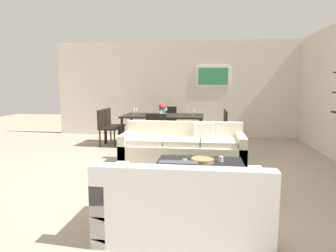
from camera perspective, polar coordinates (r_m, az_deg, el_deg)
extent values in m
plane|color=tan|center=(5.33, 1.74, -8.35)|extent=(18.00, 18.00, 0.00)
cube|color=silver|center=(8.62, 6.11, 6.94)|extent=(8.40, 0.06, 2.70)
cube|color=white|center=(8.58, 8.56, 9.30)|extent=(0.96, 0.02, 0.58)
cube|color=#338C59|center=(8.56, 8.56, 9.31)|extent=(0.81, 0.01, 0.47)
cube|color=beige|center=(5.56, 2.80, -5.43)|extent=(2.21, 0.90, 0.42)
cube|color=beige|center=(5.84, 3.12, -0.87)|extent=(2.21, 0.16, 0.36)
cube|color=beige|center=(5.71, -7.65, -4.20)|extent=(0.14, 0.90, 0.60)
cube|color=beige|center=(5.55, 13.58, -4.70)|extent=(0.14, 0.90, 0.60)
cube|color=beige|center=(5.55, -3.87, -2.71)|extent=(0.62, 0.70, 0.10)
cube|color=beige|center=(5.46, 2.79, -2.87)|extent=(0.62, 0.70, 0.10)
cube|color=beige|center=(5.45, 9.57, -3.00)|extent=(0.62, 0.70, 0.10)
cube|color=white|center=(5.65, 6.78, -1.22)|extent=(0.37, 0.16, 0.36)
cube|color=white|center=(3.17, 3.05, -15.98)|extent=(1.63, 0.90, 0.42)
cube|color=white|center=(2.68, 2.50, -11.54)|extent=(1.63, 0.16, 0.36)
cube|color=white|center=(3.17, 17.10, -14.54)|extent=(0.14, 0.90, 0.60)
cube|color=white|center=(3.27, -10.50, -13.62)|extent=(0.14, 0.90, 0.60)
cube|color=white|center=(3.10, 9.51, -11.42)|extent=(0.66, 0.70, 0.10)
cube|color=white|center=(3.15, -3.13, -11.03)|extent=(0.66, 0.70, 0.10)
cube|color=#4C4C56|center=(2.85, 2.00, -10.31)|extent=(0.37, 0.14, 0.36)
cube|color=black|center=(4.37, 6.02, -9.46)|extent=(1.24, 0.92, 0.38)
cylinder|color=#99844C|center=(4.36, 6.54, -6.54)|extent=(0.33, 0.33, 0.05)
torus|color=#99844C|center=(4.36, 6.55, -6.20)|extent=(0.33, 0.33, 0.02)
cylinder|color=silver|center=(4.44, 10.01, -6.18)|extent=(0.07, 0.07, 0.08)
sphere|color=#669E2D|center=(4.24, 3.17, -6.70)|extent=(0.08, 0.08, 0.08)
cube|color=black|center=(7.32, -0.90, 1.95)|extent=(1.95, 1.03, 0.04)
cylinder|color=black|center=(7.12, -8.71, -1.35)|extent=(0.06, 0.06, 0.71)
cylinder|color=black|center=(6.85, 6.14, -1.68)|extent=(0.06, 0.06, 0.71)
cylinder|color=black|center=(7.99, -6.92, -0.32)|extent=(0.06, 0.06, 0.71)
cylinder|color=black|center=(7.75, 6.29, -0.57)|extent=(0.06, 0.06, 0.71)
cube|color=black|center=(7.52, 9.16, -0.30)|extent=(0.44, 0.44, 0.04)
cube|color=black|center=(7.50, 10.73, 1.45)|extent=(0.04, 0.44, 0.43)
cylinder|color=black|center=(7.73, 7.75, -1.74)|extent=(0.04, 0.04, 0.41)
cylinder|color=black|center=(7.37, 7.76, -2.21)|extent=(0.04, 0.04, 0.41)
cylinder|color=black|center=(7.74, 10.42, -1.78)|extent=(0.04, 0.04, 0.41)
cylinder|color=black|center=(7.38, 10.56, -2.25)|extent=(0.04, 0.04, 0.41)
cube|color=black|center=(7.87, -10.01, 0.05)|extent=(0.44, 0.44, 0.04)
cube|color=black|center=(7.90, -11.43, 1.76)|extent=(0.04, 0.44, 0.43)
cylinder|color=black|center=(7.68, -9.08, -1.82)|extent=(0.04, 0.04, 0.41)
cylinder|color=black|center=(8.02, -8.36, -1.39)|extent=(0.04, 0.04, 0.41)
cylinder|color=black|center=(7.79, -11.62, -1.75)|extent=(0.04, 0.04, 0.41)
cylinder|color=black|center=(8.13, -10.80, -1.33)|extent=(0.04, 0.04, 0.41)
cube|color=black|center=(7.43, -11.06, -0.44)|extent=(0.44, 0.44, 0.04)
cube|color=black|center=(7.47, -12.57, 1.38)|extent=(0.04, 0.44, 0.43)
cylinder|color=black|center=(7.25, -10.11, -2.43)|extent=(0.04, 0.04, 0.41)
cylinder|color=black|center=(7.59, -9.30, -1.95)|extent=(0.04, 0.04, 0.41)
cylinder|color=black|center=(7.36, -12.79, -2.34)|extent=(0.04, 0.04, 0.41)
cylinder|color=black|center=(7.70, -11.87, -1.88)|extent=(0.04, 0.04, 0.41)
cube|color=black|center=(6.55, -1.94, -1.42)|extent=(0.44, 0.44, 0.04)
cube|color=black|center=(6.32, -2.25, 0.39)|extent=(0.44, 0.04, 0.43)
cylinder|color=black|center=(6.74, -0.17, -3.09)|extent=(0.04, 0.04, 0.41)
cylinder|color=black|center=(6.79, -3.19, -3.01)|extent=(0.04, 0.04, 0.41)
cylinder|color=black|center=(6.39, -0.60, -3.71)|extent=(0.04, 0.04, 0.41)
cylinder|color=black|center=(6.44, -3.78, -3.61)|extent=(0.04, 0.04, 0.41)
cube|color=black|center=(7.06, 9.27, -0.83)|extent=(0.44, 0.44, 0.04)
cube|color=black|center=(7.04, 10.94, 1.03)|extent=(0.04, 0.44, 0.43)
cylinder|color=black|center=(7.27, 7.77, -2.35)|extent=(0.04, 0.04, 0.41)
cylinder|color=black|center=(6.92, 7.78, -2.87)|extent=(0.04, 0.04, 0.41)
cylinder|color=black|center=(7.28, 10.60, -2.39)|extent=(0.04, 0.04, 0.41)
cylinder|color=black|center=(6.93, 10.76, -2.92)|extent=(0.04, 0.04, 0.41)
cube|color=black|center=(8.18, -0.06, 0.46)|extent=(0.44, 0.44, 0.04)
cube|color=black|center=(8.35, 0.12, 2.24)|extent=(0.44, 0.04, 0.43)
cylinder|color=black|center=(8.06, -1.49, -1.27)|extent=(0.04, 0.04, 0.41)
cylinder|color=black|center=(8.01, 1.05, -1.32)|extent=(0.04, 0.04, 0.41)
cylinder|color=black|center=(8.41, -1.11, -0.88)|extent=(0.04, 0.04, 0.41)
cylinder|color=black|center=(8.37, 1.33, -0.93)|extent=(0.04, 0.04, 0.41)
cylinder|color=silver|center=(7.58, -6.09, 2.28)|extent=(0.06, 0.06, 0.01)
cylinder|color=silver|center=(7.57, -6.10, 2.58)|extent=(0.01, 0.01, 0.07)
cylinder|color=silver|center=(7.57, -6.11, 3.16)|extent=(0.06, 0.06, 0.08)
cylinder|color=silver|center=(7.33, -6.55, 2.09)|extent=(0.06, 0.06, 0.01)
cylinder|color=silver|center=(7.33, -6.56, 2.42)|extent=(0.01, 0.01, 0.08)
cylinder|color=silver|center=(7.32, -6.57, 3.11)|extent=(0.06, 0.06, 0.10)
cylinder|color=silver|center=(7.77, -0.42, 2.46)|extent=(0.06, 0.06, 0.01)
cylinder|color=silver|center=(7.76, -0.42, 2.73)|extent=(0.01, 0.01, 0.07)
cylinder|color=silver|center=(7.76, -0.42, 3.25)|extent=(0.07, 0.07, 0.07)
cylinder|color=silver|center=(6.87, -1.44, 1.75)|extent=(0.06, 0.06, 0.01)
cylinder|color=silver|center=(6.87, -1.45, 2.03)|extent=(0.01, 0.01, 0.06)
cylinder|color=silver|center=(6.86, -1.45, 2.60)|extent=(0.08, 0.08, 0.07)
cylinder|color=silver|center=(7.38, 4.72, 2.15)|extent=(0.06, 0.06, 0.01)
cylinder|color=silver|center=(7.38, 4.72, 2.42)|extent=(0.01, 0.01, 0.06)
cylinder|color=silver|center=(7.37, 4.73, 2.98)|extent=(0.06, 0.06, 0.08)
cylinder|color=teal|center=(7.32, -1.14, 2.67)|extent=(0.15, 0.15, 0.15)
sphere|color=red|center=(7.30, -1.15, 3.71)|extent=(0.16, 0.16, 0.16)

